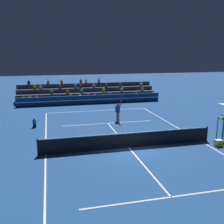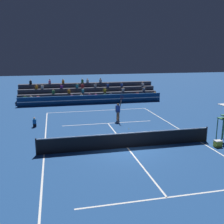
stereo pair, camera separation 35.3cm
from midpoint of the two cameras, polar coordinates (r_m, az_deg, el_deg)
ground_plane at (r=18.01m, az=3.09°, el=-7.75°), size 120.00×120.00×0.00m
court_lines at (r=18.01m, az=3.09°, el=-7.73°), size 11.10×23.90×0.01m
tennis_net at (r=17.82m, az=3.11°, el=-6.11°), size 12.00×0.10×1.10m
sponsor_banner_wall at (r=32.97m, az=-4.86°, el=2.72°), size 18.00×0.26×1.10m
bleacher_stand at (r=36.01m, az=-5.66°, el=4.02°), size 18.40×3.80×2.83m
ball_kid_courtside at (r=23.68m, az=-16.95°, el=-2.39°), size 0.30×0.36×0.84m
tennis_player at (r=24.43m, az=0.90°, el=0.23°), size 0.61×0.70×2.50m
tennis_ball at (r=22.21m, az=3.29°, el=-3.63°), size 0.07×0.07×0.07m
equipment_cooler at (r=19.55m, az=21.69°, el=-6.28°), size 0.50×0.38×0.45m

